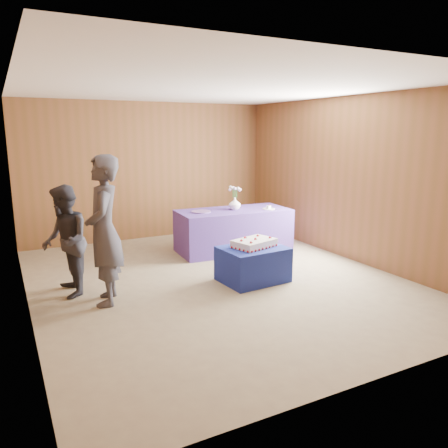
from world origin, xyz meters
TOP-DOWN VIEW (x-y plane):
  - ground at (0.00, 0.00)m, footprint 6.00×6.00m
  - room_shell at (0.00, 0.00)m, footprint 5.04×6.04m
  - cake_table at (0.46, -0.28)m, footprint 0.95×0.76m
  - serving_table at (1.01, 1.31)m, footprint 2.05×1.03m
  - sheet_cake at (0.50, -0.26)m, footprint 0.71×0.57m
  - vase at (1.04, 1.32)m, footprint 0.29×0.29m
  - flower_spray at (1.04, 1.32)m, footprint 0.23×0.24m
  - platter at (0.40, 1.36)m, footprint 0.41×0.41m
  - plate at (1.61, 1.08)m, footprint 0.23×0.23m
  - cake_slice at (1.61, 1.08)m, footprint 0.07×0.07m
  - knife at (1.70, 0.96)m, footprint 0.26×0.06m
  - guest_left at (-1.59, -0.13)m, footprint 0.61×0.77m
  - guest_right at (-1.99, 0.35)m, footprint 0.57×0.72m

SIDE VIEW (x-z plane):
  - ground at x=0.00m, z-range 0.00..0.00m
  - cake_table at x=0.46m, z-range 0.00..0.50m
  - serving_table at x=1.01m, z-range 0.00..0.75m
  - sheet_cake at x=0.50m, z-range 0.48..0.63m
  - guest_right at x=-1.99m, z-range 0.00..1.46m
  - knife at x=1.70m, z-range 0.75..0.75m
  - plate at x=1.61m, z-range 0.75..0.76m
  - platter at x=0.40m, z-range 0.75..0.77m
  - cake_slice at x=1.61m, z-range 0.75..0.83m
  - vase at x=1.04m, z-range 0.75..0.97m
  - guest_left at x=-1.59m, z-range 0.00..1.86m
  - flower_spray at x=1.04m, z-range 1.03..1.22m
  - room_shell at x=0.00m, z-range 0.44..3.16m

